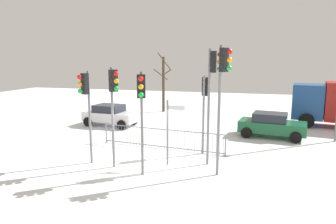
% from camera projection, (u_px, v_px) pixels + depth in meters
% --- Properties ---
extents(ground_plane, '(60.00, 60.00, 0.00)m').
position_uv_depth(ground_plane, '(147.00, 164.00, 13.53)').
color(ground_plane, white).
extents(traffic_light_foreground_right, '(0.51, 0.43, 5.16)m').
position_uv_depth(traffic_light_foreground_right, '(223.00, 82.00, 11.48)').
color(traffic_light_foreground_right, slate).
rests_on(traffic_light_foreground_right, ground).
extents(traffic_light_rear_right, '(0.57, 0.32, 5.08)m').
position_uv_depth(traffic_light_rear_right, '(212.00, 81.00, 12.80)').
color(traffic_light_rear_right, slate).
rests_on(traffic_light_rear_right, ground).
extents(traffic_light_foreground_left, '(0.39, 0.54, 3.88)m').
position_uv_depth(traffic_light_foreground_left, '(205.00, 97.00, 14.61)').
color(traffic_light_foreground_left, slate).
rests_on(traffic_light_foreground_left, ground).
extents(traffic_light_rear_left, '(0.49, 0.44, 4.31)m').
position_uv_depth(traffic_light_rear_left, '(114.00, 95.00, 12.48)').
color(traffic_light_rear_left, slate).
rests_on(traffic_light_rear_left, ground).
extents(traffic_light_mid_left, '(0.41, 0.52, 4.14)m').
position_uv_depth(traffic_light_mid_left, '(86.00, 97.00, 13.03)').
color(traffic_light_mid_left, slate).
rests_on(traffic_light_mid_left, ground).
extents(traffic_light_mid_right, '(0.37, 0.55, 4.17)m').
position_uv_depth(traffic_light_mid_right, '(141.00, 101.00, 11.58)').
color(traffic_light_mid_right, slate).
rests_on(traffic_light_mid_right, ground).
extents(direction_sign_post, '(0.78, 0.22, 2.91)m').
position_uv_depth(direction_sign_post, '(169.00, 129.00, 13.15)').
color(direction_sign_post, slate).
rests_on(direction_sign_post, ground).
extents(pedestrian_guard_railing, '(6.73, 0.76, 1.07)m').
position_uv_depth(pedestrian_guard_railing, '(161.00, 138.00, 15.70)').
color(pedestrian_guard_railing, slate).
rests_on(pedestrian_guard_railing, ground).
extents(car_white_trailing, '(3.96, 2.28, 1.47)m').
position_uv_depth(car_white_trailing, '(111.00, 115.00, 21.25)').
color(car_white_trailing, silver).
rests_on(car_white_trailing, ground).
extents(car_green_mid, '(4.02, 2.41, 1.47)m').
position_uv_depth(car_green_mid, '(272.00, 125.00, 18.03)').
color(car_green_mid, '#195933').
rests_on(car_green_mid, ground).
extents(bare_tree_left, '(1.53, 1.40, 5.22)m').
position_uv_depth(bare_tree_left, '(163.00, 83.00, 26.50)').
color(bare_tree_left, '#473828').
rests_on(bare_tree_left, ground).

